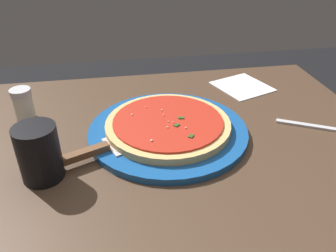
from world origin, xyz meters
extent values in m
cube|color=black|center=(-0.41, -0.29, 0.36)|extent=(0.06, 0.06, 0.72)
cube|color=black|center=(0.41, -0.29, 0.36)|extent=(0.06, 0.06, 0.72)
cube|color=#473323|center=(0.00, 0.00, 0.73)|extent=(0.95, 0.72, 0.03)
cylinder|color=#195199|center=(-0.01, -0.03, 0.75)|extent=(0.34, 0.34, 0.01)
cylinder|color=#DBB26B|center=(-0.01, -0.03, 0.77)|extent=(0.27, 0.27, 0.02)
cylinder|color=red|center=(-0.01, -0.03, 0.78)|extent=(0.23, 0.23, 0.00)
sphere|color=#EFEACC|center=(-0.01, -0.02, 0.78)|extent=(0.00, 0.00, 0.00)
sphere|color=#EFEACC|center=(0.00, -0.07, 0.78)|extent=(0.00, 0.00, 0.00)
sphere|color=#EFEACC|center=(0.03, -0.09, 0.78)|extent=(0.00, 0.00, 0.00)
sphere|color=#EFEACC|center=(0.00, -0.04, 0.78)|extent=(0.00, 0.00, 0.00)
sphere|color=#EFEACC|center=(0.07, -0.06, 0.78)|extent=(0.00, 0.00, 0.00)
sphere|color=#EFEACC|center=(-0.02, -0.01, 0.78)|extent=(0.00, 0.00, 0.00)
sphere|color=#EFEACC|center=(0.00, 0.01, 0.78)|extent=(0.00, 0.00, 0.00)
sphere|color=#EFEACC|center=(-0.04, 0.01, 0.78)|extent=(0.00, 0.00, 0.00)
sphere|color=#EFEACC|center=(0.04, 0.05, 0.78)|extent=(0.01, 0.01, 0.01)
cube|color=#23561E|center=(-0.03, -0.03, 0.78)|extent=(0.01, 0.01, 0.00)
cube|color=#23561E|center=(-0.02, 0.00, 0.78)|extent=(0.01, 0.01, 0.00)
cube|color=#23561E|center=(-0.04, 0.05, 0.78)|extent=(0.01, 0.01, 0.00)
cube|color=silver|center=(0.08, 0.01, 0.76)|extent=(0.11, 0.10, 0.00)
cube|color=brown|center=(0.18, 0.06, 0.77)|extent=(0.13, 0.07, 0.01)
cylinder|color=black|center=(0.24, 0.08, 0.80)|extent=(0.07, 0.07, 0.10)
cube|color=white|center=(-0.25, -0.23, 0.75)|extent=(0.17, 0.17, 0.00)
cube|color=silver|center=(-0.33, 0.00, 0.75)|extent=(0.14, 0.08, 0.00)
cylinder|color=silver|center=(0.31, -0.15, 0.78)|extent=(0.04, 0.04, 0.06)
cylinder|color=silver|center=(0.31, -0.15, 0.81)|extent=(0.05, 0.05, 0.01)
camera|label=1|loc=(0.10, 0.59, 1.15)|focal=36.93mm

